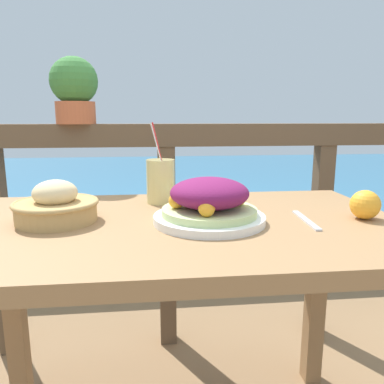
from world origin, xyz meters
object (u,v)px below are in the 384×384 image
salad_plate (209,203)px  drink_glass (161,181)px  potted_plant (74,89)px  bread_basket (56,206)px

salad_plate → drink_glass: size_ratio=1.14×
drink_glass → potted_plant: size_ratio=0.98×
bread_basket → potted_plant: (-0.05, 0.57, 0.33)m
salad_plate → potted_plant: (-0.43, 0.62, 0.32)m
potted_plant → salad_plate: bearing=-55.3°
salad_plate → potted_plant: size_ratio=1.12×
salad_plate → drink_glass: 0.26m
drink_glass → bread_basket: (-0.27, -0.19, -0.03)m
bread_basket → potted_plant: bearing=94.5°
salad_plate → drink_glass: (-0.12, 0.24, 0.02)m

